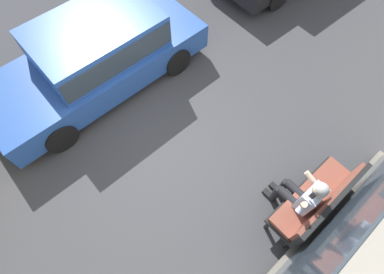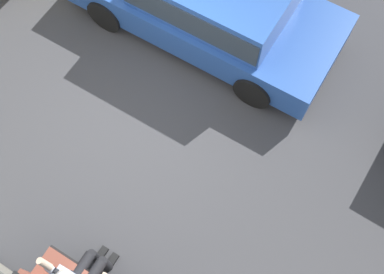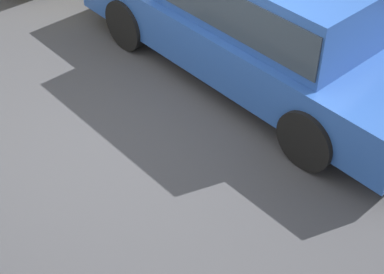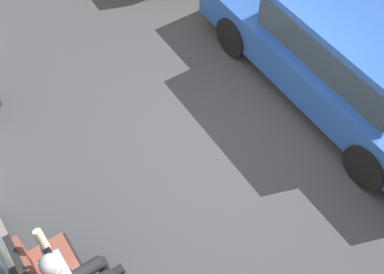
{
  "view_description": "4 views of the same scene",
  "coord_description": "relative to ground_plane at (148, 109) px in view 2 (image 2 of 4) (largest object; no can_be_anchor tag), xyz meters",
  "views": [
    {
      "loc": [
        1.4,
        2.6,
        5.16
      ],
      "look_at": [
        -0.08,
        0.94,
        1.1
      ],
      "focal_mm": 28.0,
      "sensor_mm": 36.0,
      "label": 1
    },
    {
      "loc": [
        -2.4,
        2.6,
        6.89
      ],
      "look_at": [
        -1.11,
        0.47,
        1.1
      ],
      "focal_mm": 45.0,
      "sensor_mm": 36.0,
      "label": 2
    },
    {
      "loc": [
        -3.68,
        2.6,
        3.99
      ],
      "look_at": [
        -1.14,
        0.3,
        0.96
      ],
      "focal_mm": 55.0,
      "sensor_mm": 36.0,
      "label": 3
    },
    {
      "loc": [
        -2.81,
        2.6,
        5.39
      ],
      "look_at": [
        -0.13,
        0.82,
        0.91
      ],
      "focal_mm": 45.0,
      "sensor_mm": 36.0,
      "label": 4
    }
  ],
  "objects": [
    {
      "name": "ground_plane",
      "position": [
        0.0,
        0.0,
        0.0
      ],
      "size": [
        60.0,
        60.0,
        0.0
      ],
      "primitive_type": "plane",
      "color": "#38383A"
    }
  ]
}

